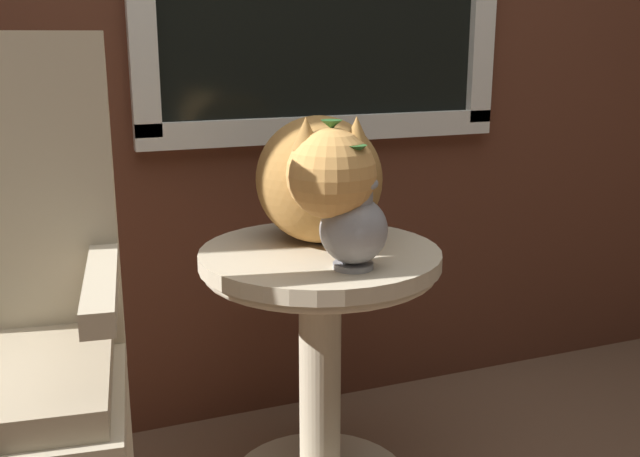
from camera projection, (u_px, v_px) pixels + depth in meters
wicker_side_table at (320, 333)px, 1.71m from camera, size 0.55×0.55×0.62m
cat at (321, 179)px, 1.67m from camera, size 0.37×0.66×0.31m
pewter_vase_with_ivy at (353, 224)px, 1.50m from camera, size 0.14×0.14×0.31m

